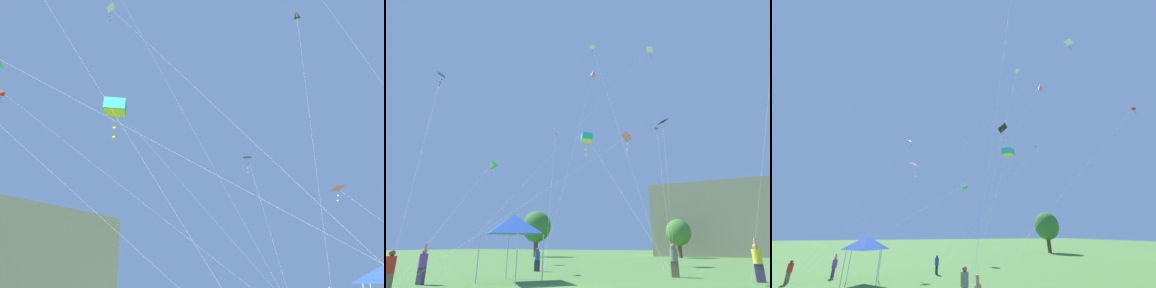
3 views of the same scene
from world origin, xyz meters
The scene contains 6 objects.
kite_black_diamond_1 centered at (14.12, 9.72, 29.39)m, with size 8.22×2.97×30.00m.
kite_pink_delta_3 centered at (1.17, 5.25, 7.71)m, with size 7.84×8.23×8.07m.
kite_white_delta_6 centered at (0.00, 22.83, 25.63)m, with size 7.57×23.71×26.46m.
kite_cyan_box_8 centered at (-6.20, 16.65, 12.60)m, with size 9.82×9.17×13.09m.
kite_black_delta_9 centered at (2.47, 11.45, 10.81)m, with size 0.79×3.04×11.21m.
kite_red_diamond_10 centered at (-1.67, 33.90, 19.26)m, with size 4.70×25.70×19.83m.
Camera 1 is at (-25.22, 0.87, 2.30)m, focal length 40.00 mm.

